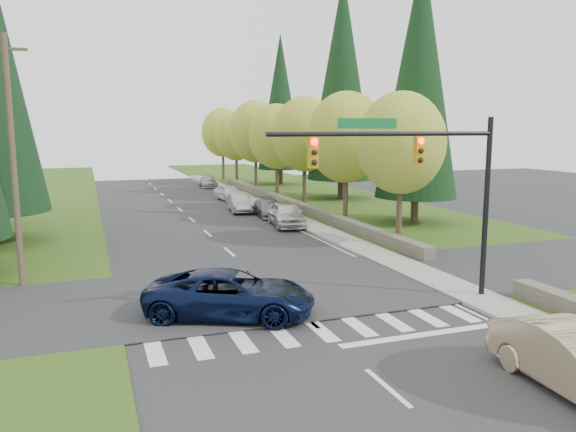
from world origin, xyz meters
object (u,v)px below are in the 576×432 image
parked_car_d (229,193)px  parked_car_b (269,208)px  parked_car_a (286,214)px  parked_car_e (208,182)px  parked_car_c (240,203)px  suv_navy (230,294)px

parked_car_d → parked_car_b: bearing=-93.6°
parked_car_a → parked_car_e: parked_car_a is taller
parked_car_a → parked_car_c: 7.41m
parked_car_b → parked_car_c: 3.25m
parked_car_c → parked_car_d: (0.85, 6.92, 0.01)m
parked_car_c → parked_car_d: parked_car_d is taller
suv_navy → parked_car_c: suv_navy is taller
suv_navy → parked_car_d: bearing=10.5°
suv_navy → parked_car_d: 31.38m
parked_car_b → parked_car_e: 21.86m
suv_navy → parked_car_d: size_ratio=1.37×
parked_car_a → parked_car_b: parked_car_a is taller
parked_car_e → parked_car_b: bearing=-85.7°
parked_car_c → parked_car_e: parked_car_c is taller
parked_car_c → parked_car_e: size_ratio=1.00×
parked_car_e → parked_car_a: bearing=-86.1°
parked_car_b → parked_car_d: parked_car_d is taller
parked_car_a → parked_car_c: (-1.21, 7.31, -0.11)m
parked_car_d → parked_car_e: (0.55, 12.01, -0.09)m
suv_navy → parked_car_c: 24.47m
parked_car_c → parked_car_d: size_ratio=1.02×
parked_car_a → parked_car_d: (-0.36, 14.23, -0.10)m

